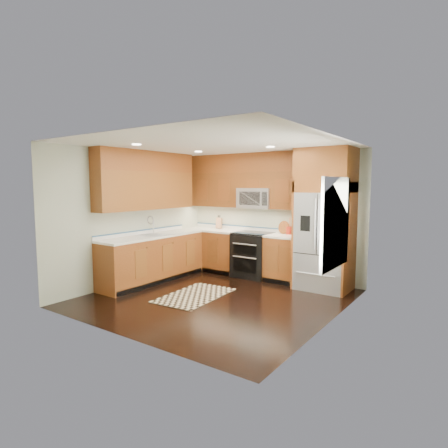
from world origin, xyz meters
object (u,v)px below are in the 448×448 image
Objects in this scene: utensil_crock at (289,229)px; range at (253,255)px; refrigerator at (325,220)px; rug at (195,295)px; knife_block at (219,223)px.

range is at bearing -165.02° from utensil_crock.
refrigerator is 1.81× the size of rug.
rug is 2.41m from knife_block.
rug is (-0.14, -1.75, -0.46)m from range.
utensil_crock is at bearing 164.06° from refrigerator.
refrigerator is at bearing -1.40° from range.
refrigerator is 7.64× the size of utensil_crock.
utensil_crock is (1.76, -0.02, -0.01)m from knife_block.
rug is at bearing -114.00° from utensil_crock.
utensil_crock is (0.87, 1.95, 1.05)m from rug.
range is 1.82m from rug.
refrigerator is 2.60m from knife_block.
refrigerator reaches higher than utensil_crock.
knife_block reaches higher than range.
knife_block is at bearing 110.46° from rug.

